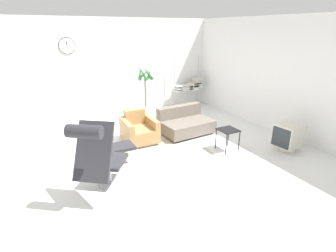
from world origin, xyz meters
TOP-DOWN VIEW (x-y plane):
  - ground_plane at (0.00, 0.00)m, footprint 12.00×12.00m
  - wall_back at (-0.00, 3.19)m, footprint 12.00×0.09m
  - wall_right at (3.09, 0.00)m, footprint 0.06×12.00m
  - round_rug at (-0.16, -0.23)m, footprint 2.18×2.18m
  - lounge_chair at (-1.58, -0.82)m, footprint 1.06×1.18m
  - ottoman at (-0.94, 0.05)m, footprint 0.46×0.39m
  - armchair_red at (-0.25, 0.88)m, footprint 0.75×0.81m
  - couch_low at (0.98, 0.84)m, footprint 1.30×0.93m
  - side_table at (1.26, -0.46)m, footprint 0.39×0.39m
  - crt_television at (2.41, -1.07)m, footprint 0.57×0.52m
  - potted_plant at (0.67, 2.60)m, footprint 0.51×0.52m
  - shelf_unit at (2.44, 2.86)m, footprint 0.96×0.28m

SIDE VIEW (x-z plane):
  - ground_plane at x=0.00m, z-range 0.00..0.00m
  - round_rug at x=-0.16m, z-range 0.00..0.01m
  - couch_low at x=0.98m, z-range -0.09..0.56m
  - armchair_red at x=-0.25m, z-range -0.09..0.62m
  - ottoman at x=-0.94m, z-range 0.09..0.46m
  - crt_television at x=2.41m, z-range 0.02..0.61m
  - side_table at x=1.26m, z-range 0.18..0.67m
  - shelf_unit at x=2.44m, z-range -0.12..1.53m
  - potted_plant at x=0.67m, z-range -0.01..1.51m
  - lounge_chair at x=-1.58m, z-range 0.09..1.41m
  - wall_right at x=3.09m, z-range 0.00..2.80m
  - wall_back at x=0.00m, z-range 0.00..2.80m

